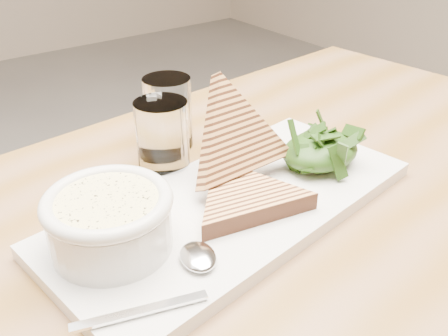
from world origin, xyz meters
TOP-DOWN VIEW (x-y plane):
  - table_top at (0.07, -0.24)m, footprint 1.28×0.92m
  - table_leg_br at (0.63, 0.11)m, footprint 0.06×0.06m
  - platter at (0.05, -0.17)m, footprint 0.46×0.25m
  - soup_bowl at (-0.10, -0.16)m, footprint 0.12×0.12m
  - soup at (-0.10, -0.16)m, footprint 0.10×0.10m
  - bowl_rim at (-0.10, -0.16)m, footprint 0.13×0.13m
  - sandwich_flat at (0.05, -0.18)m, footprint 0.19×0.19m
  - sandwich_lean at (0.08, -0.13)m, footprint 0.17×0.16m
  - salad_base at (0.18, -0.17)m, footprint 0.11×0.08m
  - arugula_pile at (0.18, -0.17)m, footprint 0.11×0.10m
  - spoon_bowl at (-0.05, -0.23)m, footprint 0.05×0.06m
  - spoon_handle at (-0.13, -0.25)m, footprint 0.11×0.04m
  - glass_near at (0.03, -0.04)m, footprint 0.07×0.07m
  - glass_far at (0.08, 0.02)m, footprint 0.07×0.07m

SIDE VIEW (x-z plane):
  - table_leg_br at x=0.63m, z-range 0.00..0.70m
  - table_top at x=0.07m, z-range 0.70..0.74m
  - platter at x=0.05m, z-range 0.74..0.76m
  - spoon_handle at x=-0.13m, z-range 0.76..0.76m
  - spoon_bowl at x=-0.05m, z-range 0.76..0.77m
  - sandwich_flat at x=0.05m, z-range 0.76..0.78m
  - salad_base at x=0.18m, z-range 0.76..0.80m
  - soup_bowl at x=-0.10m, z-range 0.76..0.80m
  - arugula_pile at x=0.18m, z-range 0.76..0.81m
  - glass_far at x=0.08m, z-range 0.74..0.84m
  - glass_near at x=0.03m, z-range 0.74..0.84m
  - soup at x=-0.10m, z-range 0.80..0.81m
  - sandwich_lean at x=0.08m, z-range 0.72..0.90m
  - bowl_rim at x=-0.10m, z-range 0.80..0.82m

